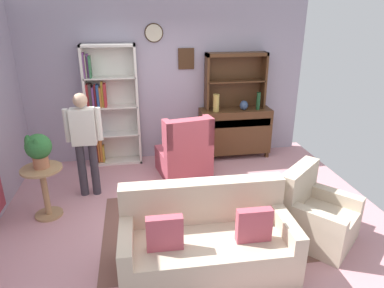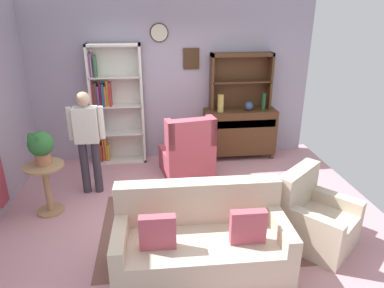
{
  "view_description": "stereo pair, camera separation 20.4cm",
  "coord_description": "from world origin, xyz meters",
  "px_view_note": "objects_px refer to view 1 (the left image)",
  "views": [
    {
      "loc": [
        -0.62,
        -4.01,
        2.63
      ],
      "look_at": [
        0.1,
        0.2,
        0.95
      ],
      "focal_mm": 32.24,
      "sensor_mm": 36.0,
      "label": 1
    },
    {
      "loc": [
        -0.42,
        -4.04,
        2.63
      ],
      "look_at": [
        0.1,
        0.2,
        0.95
      ],
      "focal_mm": 32.24,
      "sensor_mm": 36.0,
      "label": 2
    }
  ],
  "objects_px": {
    "plant_stand": "(44,187)",
    "potted_plant_large": "(38,148)",
    "vase_tall": "(216,103)",
    "person_reading": "(85,138)",
    "armchair_floral": "(315,217)",
    "couch_floral": "(206,242)",
    "bookshelf": "(108,107)",
    "sideboard": "(235,130)",
    "sideboard_hutch": "(236,73)",
    "wingback_chair": "(185,155)",
    "bottle_wine": "(258,101)",
    "vase_round": "(244,105)"
  },
  "relations": [
    {
      "from": "plant_stand",
      "to": "potted_plant_large",
      "type": "xyz_separation_m",
      "value": [
        -0.0,
        0.02,
        0.54
      ]
    },
    {
      "from": "vase_tall",
      "to": "person_reading",
      "type": "height_order",
      "value": "person_reading"
    },
    {
      "from": "armchair_floral",
      "to": "couch_floral",
      "type": "bearing_deg",
      "value": -168.75
    },
    {
      "from": "bookshelf",
      "to": "person_reading",
      "type": "relative_size",
      "value": 1.35
    },
    {
      "from": "sideboard",
      "to": "sideboard_hutch",
      "type": "bearing_deg",
      "value": 90.0
    },
    {
      "from": "sideboard",
      "to": "wingback_chair",
      "type": "bearing_deg",
      "value": -146.61
    },
    {
      "from": "bottle_wine",
      "to": "wingback_chair",
      "type": "height_order",
      "value": "bottle_wine"
    },
    {
      "from": "sideboard",
      "to": "armchair_floral",
      "type": "xyz_separation_m",
      "value": [
        0.25,
        -2.63,
        -0.22
      ]
    },
    {
      "from": "armchair_floral",
      "to": "wingback_chair",
      "type": "height_order",
      "value": "wingback_chair"
    },
    {
      "from": "sideboard",
      "to": "couch_floral",
      "type": "bearing_deg",
      "value": -111.62
    },
    {
      "from": "potted_plant_large",
      "to": "plant_stand",
      "type": "bearing_deg",
      "value": -83.92
    },
    {
      "from": "sideboard",
      "to": "bottle_wine",
      "type": "height_order",
      "value": "bottle_wine"
    },
    {
      "from": "sideboard_hutch",
      "to": "bottle_wine",
      "type": "bearing_deg",
      "value": -26.96
    },
    {
      "from": "sideboard",
      "to": "sideboard_hutch",
      "type": "distance_m",
      "value": 1.06
    },
    {
      "from": "vase_tall",
      "to": "bottle_wine",
      "type": "relative_size",
      "value": 0.98
    },
    {
      "from": "couch_floral",
      "to": "vase_round",
      "type": "bearing_deg",
      "value": 65.7
    },
    {
      "from": "sideboard_hutch",
      "to": "person_reading",
      "type": "distance_m",
      "value": 2.88
    },
    {
      "from": "sideboard_hutch",
      "to": "plant_stand",
      "type": "relative_size",
      "value": 1.55
    },
    {
      "from": "sideboard_hutch",
      "to": "couch_floral",
      "type": "distance_m",
      "value": 3.46
    },
    {
      "from": "vase_tall",
      "to": "sideboard",
      "type": "bearing_deg",
      "value": 11.63
    },
    {
      "from": "vase_round",
      "to": "armchair_floral",
      "type": "distance_m",
      "value": 2.66
    },
    {
      "from": "couch_floral",
      "to": "bottle_wine",
      "type": "bearing_deg",
      "value": 61.3
    },
    {
      "from": "vase_round",
      "to": "plant_stand",
      "type": "distance_m",
      "value": 3.57
    },
    {
      "from": "person_reading",
      "to": "plant_stand",
      "type": "bearing_deg",
      "value": -135.03
    },
    {
      "from": "bottle_wine",
      "to": "armchair_floral",
      "type": "distance_m",
      "value": 2.66
    },
    {
      "from": "wingback_chair",
      "to": "potted_plant_large",
      "type": "relative_size",
      "value": 2.31
    },
    {
      "from": "vase_round",
      "to": "wingback_chair",
      "type": "distance_m",
      "value": 1.47
    },
    {
      "from": "plant_stand",
      "to": "sideboard",
      "type": "bearing_deg",
      "value": 27.11
    },
    {
      "from": "vase_round",
      "to": "plant_stand",
      "type": "bearing_deg",
      "value": -154.82
    },
    {
      "from": "sideboard",
      "to": "bottle_wine",
      "type": "relative_size",
      "value": 4.11
    },
    {
      "from": "plant_stand",
      "to": "sideboard_hutch",
      "type": "bearing_deg",
      "value": 28.7
    },
    {
      "from": "bottle_wine",
      "to": "person_reading",
      "type": "xyz_separation_m",
      "value": [
        -2.94,
        -0.97,
        -0.17
      ]
    },
    {
      "from": "vase_tall",
      "to": "potted_plant_large",
      "type": "xyz_separation_m",
      "value": [
        -2.67,
        -1.47,
        -0.1
      ]
    },
    {
      "from": "bookshelf",
      "to": "potted_plant_large",
      "type": "height_order",
      "value": "bookshelf"
    },
    {
      "from": "bookshelf",
      "to": "person_reading",
      "type": "xyz_separation_m",
      "value": [
        -0.28,
        -1.15,
        -0.13
      ]
    },
    {
      "from": "sideboard_hutch",
      "to": "person_reading",
      "type": "relative_size",
      "value": 0.71
    },
    {
      "from": "vase_tall",
      "to": "wingback_chair",
      "type": "bearing_deg",
      "value": -137.15
    },
    {
      "from": "bookshelf",
      "to": "bottle_wine",
      "type": "distance_m",
      "value": 2.67
    },
    {
      "from": "vase_tall",
      "to": "armchair_floral",
      "type": "height_order",
      "value": "vase_tall"
    },
    {
      "from": "bottle_wine",
      "to": "sideboard_hutch",
      "type": "bearing_deg",
      "value": 153.04
    },
    {
      "from": "sideboard_hutch",
      "to": "potted_plant_large",
      "type": "xyz_separation_m",
      "value": [
        -3.06,
        -1.66,
        -0.58
      ]
    },
    {
      "from": "armchair_floral",
      "to": "potted_plant_large",
      "type": "relative_size",
      "value": 2.38
    },
    {
      "from": "vase_round",
      "to": "wingback_chair",
      "type": "height_order",
      "value": "vase_round"
    },
    {
      "from": "wingback_chair",
      "to": "person_reading",
      "type": "height_order",
      "value": "person_reading"
    },
    {
      "from": "armchair_floral",
      "to": "plant_stand",
      "type": "relative_size",
      "value": 1.52
    },
    {
      "from": "wingback_chair",
      "to": "couch_floral",
      "type": "bearing_deg",
      "value": -92.68
    },
    {
      "from": "sideboard",
      "to": "person_reading",
      "type": "height_order",
      "value": "person_reading"
    },
    {
      "from": "vase_tall",
      "to": "potted_plant_large",
      "type": "relative_size",
      "value": 0.68
    },
    {
      "from": "bottle_wine",
      "to": "plant_stand",
      "type": "bearing_deg",
      "value": -156.82
    },
    {
      "from": "couch_floral",
      "to": "armchair_floral",
      "type": "distance_m",
      "value": 1.43
    }
  ]
}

